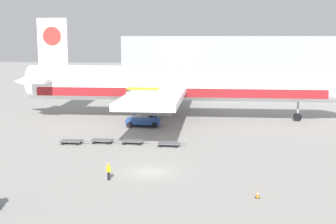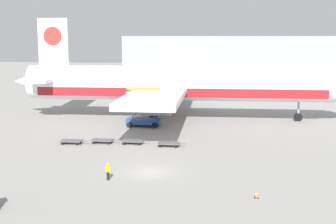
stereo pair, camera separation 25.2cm
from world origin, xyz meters
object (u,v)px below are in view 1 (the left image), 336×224
scissor_lift_loader (143,112)px  baggage_dolly_third (133,141)px  ground_crew_near (109,170)px  baggage_dolly_lead (71,141)px  traffic_cone_near (257,194)px  baggage_dolly_second (102,140)px  baggage_dolly_trail (169,144)px  airplane_main (175,85)px

scissor_lift_loader → baggage_dolly_third: bearing=-87.8°
scissor_lift_loader → ground_crew_near: 28.10m
baggage_dolly_lead → traffic_cone_near: size_ratio=5.36×
scissor_lift_loader → baggage_dolly_lead: 15.30m
baggage_dolly_lead → baggage_dolly_second: (3.87, 1.03, 0.00)m
baggage_dolly_trail → baggage_dolly_third: bearing=170.3°
traffic_cone_near → scissor_lift_loader: bearing=117.6°
baggage_dolly_third → traffic_cone_near: 24.10m
scissor_lift_loader → baggage_dolly_second: scissor_lift_loader is taller
baggage_dolly_third → ground_crew_near: bearing=-87.6°
scissor_lift_loader → baggage_dolly_trail: scissor_lift_loader is taller
baggage_dolly_lead → baggage_dolly_trail: size_ratio=1.00×
baggage_dolly_second → baggage_dolly_third: 4.05m
baggage_dolly_third → ground_crew_near: 15.63m
scissor_lift_loader → baggage_dolly_trail: 14.50m
baggage_dolly_lead → baggage_dolly_trail: bearing=0.3°
baggage_dolly_second → baggage_dolly_trail: size_ratio=1.00×
baggage_dolly_trail → traffic_cone_near: 20.75m
airplane_main → ground_crew_near: bearing=-95.5°
airplane_main → baggage_dolly_third: 20.79m
baggage_dolly_trail → ground_crew_near: ground_crew_near is taller
baggage_dolly_lead → traffic_cone_near: 29.06m
baggage_dolly_trail → traffic_cone_near: (10.36, -17.98, -0.05)m
baggage_dolly_third → airplane_main: bearing=79.9°
baggage_dolly_lead → baggage_dolly_third: 8.00m
baggage_dolly_second → baggage_dolly_trail: same height
baggage_dolly_second → ground_crew_near: (5.13, -15.49, 0.61)m
airplane_main → scissor_lift_loader: (-3.99, -7.42, -3.60)m
baggage_dolly_lead → scissor_lift_loader: bearing=61.4°
airplane_main → baggage_dolly_third: size_ratio=15.62×
baggage_dolly_lead → baggage_dolly_second: size_ratio=1.00×
airplane_main → scissor_lift_loader: 9.17m
traffic_cone_near → ground_crew_near: bearing=167.7°
scissor_lift_loader → baggage_dolly_trail: bearing=-68.2°
baggage_dolly_second → ground_crew_near: size_ratio=2.18×
scissor_lift_loader → baggage_dolly_second: size_ratio=1.61×
airplane_main → scissor_lift_loader: airplane_main is taller
baggage_dolly_second → traffic_cone_near: bearing=-45.5°
baggage_dolly_trail → scissor_lift_loader: bearing=112.7°
baggage_dolly_third → baggage_dolly_trail: same height
scissor_lift_loader → baggage_dolly_third: scissor_lift_loader is taller
traffic_cone_near → baggage_dolly_trail: bearing=120.0°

